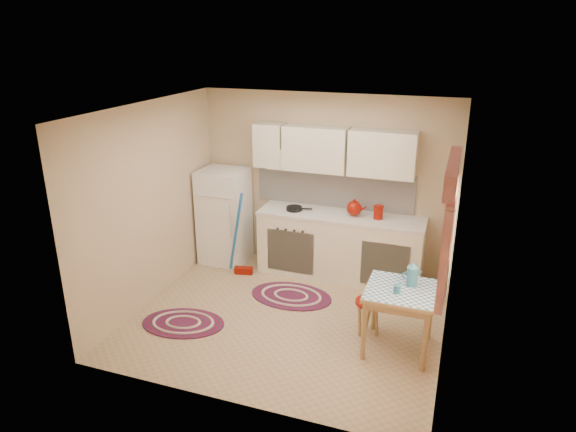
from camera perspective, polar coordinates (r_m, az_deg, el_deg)
The scene contains 14 objects.
room_shell at distance 5.86m, azimuth 2.22°, elevation 3.23°, with size 3.64×3.60×2.52m.
fridge at distance 7.60m, azimuth -7.08°, elevation -0.02°, with size 0.65×0.60×1.40m, color white.
broom at distance 7.16m, azimuth -5.08°, elevation -2.09°, with size 0.28×0.12×1.20m, color #1B62AC, non-canonical shape.
base_cabinets at distance 7.18m, azimuth 5.80°, elevation -3.43°, with size 2.25×0.60×0.88m, color white.
countertop at distance 7.01m, azimuth 5.93°, elevation 0.02°, with size 2.27×0.62×0.04m, color silver.
frying_pan at distance 7.12m, azimuth 0.69°, elevation 0.83°, with size 0.22×0.22×0.05m, color black.
red_kettle at distance 6.93m, azimuth 7.35°, elevation 0.88°, with size 0.22×0.20×0.22m, color maroon, non-canonical shape.
red_canister at distance 6.89m, azimuth 10.00°, elevation 0.33°, with size 0.12×0.12×0.16m, color maroon.
table at distance 5.74m, azimuth 12.15°, elevation -11.17°, with size 0.72×0.72×0.72m, color tan.
stool at distance 6.01m, azimuth 8.92°, elevation -11.04°, with size 0.31×0.31×0.42m, color maroon.
coffee_pot at distance 5.60m, azimuth 13.66°, elevation -6.25°, with size 0.14×0.12×0.29m, color teal, non-canonical shape.
mug at distance 5.45m, azimuth 12.04°, elevation -7.96°, with size 0.07×0.07×0.10m, color teal.
rug_center at distance 6.79m, azimuth 0.35°, elevation -8.86°, with size 1.08×0.72×0.02m, color maroon, non-canonical shape.
rug_left at distance 6.34m, azimuth -11.56°, elevation -11.57°, with size 0.99×0.66×0.02m, color maroon, non-canonical shape.
Camera 1 is at (1.80, -5.12, 3.29)m, focal length 32.00 mm.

